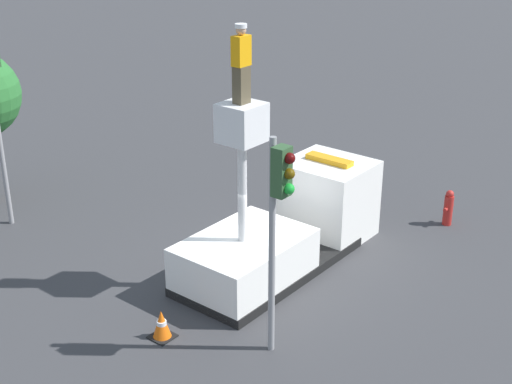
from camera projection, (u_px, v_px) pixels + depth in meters
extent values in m
plane|color=#38383A|center=(270.00, 269.00, 18.41)|extent=(120.00, 120.00, 0.00)
cube|color=black|center=(270.00, 265.00, 18.37)|extent=(5.25, 2.30, 0.24)
cube|color=white|center=(245.00, 262.00, 17.43)|extent=(3.22, 2.24, 1.29)
cube|color=white|center=(328.00, 199.00, 19.87)|extent=(2.03, 2.24, 2.19)
cube|color=black|center=(348.00, 174.00, 20.43)|extent=(0.03, 1.91, 0.88)
cube|color=orange|center=(329.00, 160.00, 19.41)|extent=(0.36, 1.35, 0.14)
cylinder|color=silver|center=(242.00, 190.00, 16.62)|extent=(0.22, 0.22, 2.60)
cube|color=silver|center=(242.00, 123.00, 15.98)|extent=(0.90, 0.90, 0.90)
cube|color=brown|center=(241.00, 85.00, 15.64)|extent=(0.34, 0.26, 0.84)
cube|color=#F29E0C|center=(241.00, 51.00, 15.34)|extent=(0.40, 0.26, 0.66)
sphere|color=tan|center=(241.00, 30.00, 15.17)|extent=(0.23, 0.23, 0.23)
cylinder|color=white|center=(241.00, 26.00, 15.13)|extent=(0.26, 0.26, 0.09)
cylinder|color=gray|center=(272.00, 250.00, 14.31)|extent=(0.14, 0.14, 4.78)
cube|color=#2D512D|center=(282.00, 172.00, 13.50)|extent=(0.34, 0.28, 1.00)
sphere|color=#490707|center=(290.00, 158.00, 13.28)|extent=(0.22, 0.22, 0.22)
sphere|color=#503C07|center=(289.00, 174.00, 13.40)|extent=(0.22, 0.22, 0.22)
sphere|color=green|center=(289.00, 189.00, 13.52)|extent=(0.22, 0.22, 0.22)
cylinder|color=#B2231E|center=(448.00, 210.00, 20.72)|extent=(0.27, 0.27, 0.90)
sphere|color=#B2231E|center=(450.00, 194.00, 20.52)|extent=(0.23, 0.23, 0.23)
cylinder|color=#B2231E|center=(445.00, 210.00, 20.55)|extent=(0.12, 0.11, 0.11)
cylinder|color=#B2231E|center=(451.00, 205.00, 20.82)|extent=(0.12, 0.11, 0.11)
cube|color=black|center=(162.00, 336.00, 15.63)|extent=(0.51, 0.51, 0.03)
cone|color=orange|center=(162.00, 324.00, 15.50)|extent=(0.42, 0.42, 0.67)
cylinder|color=white|center=(162.00, 323.00, 15.49)|extent=(0.22, 0.22, 0.09)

